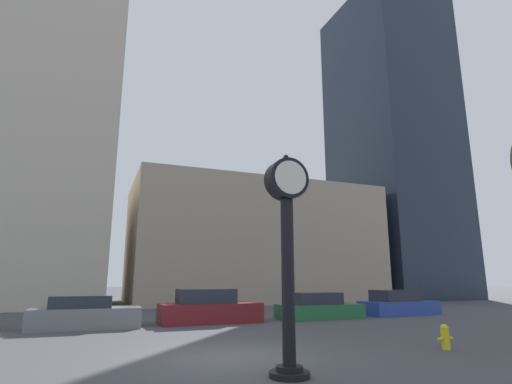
# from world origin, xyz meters

# --- Properties ---
(ground_plane) EXTENTS (200.00, 200.00, 0.00)m
(ground_plane) POSITION_xyz_m (0.00, 0.00, 0.00)
(ground_plane) COLOR #424247
(building_tall_tower) EXTENTS (14.61, 12.00, 30.43)m
(building_tall_tower) POSITION_xyz_m (-9.83, 24.00, 15.21)
(building_tall_tower) COLOR #BCB29E
(building_tall_tower) RESTS_ON ground_plane
(building_storefront_row) EXTENTS (21.32, 12.00, 10.12)m
(building_storefront_row) POSITION_xyz_m (9.83, 24.00, 5.06)
(building_storefront_row) COLOR gray
(building_storefront_row) RESTS_ON ground_plane
(building_glass_modern) EXTENTS (10.01, 12.00, 34.05)m
(building_glass_modern) POSITION_xyz_m (26.80, 24.00, 17.02)
(building_glass_modern) COLOR #1E2838
(building_glass_modern) RESTS_ON ground_plane
(street_clock) EXTENTS (0.92, 0.83, 4.70)m
(street_clock) POSITION_xyz_m (0.50, -2.53, 2.75)
(street_clock) COLOR black
(street_clock) RESTS_ON ground_plane
(car_grey) EXTENTS (4.27, 2.11, 1.29)m
(car_grey) POSITION_xyz_m (-3.55, 7.87, 0.55)
(car_grey) COLOR slate
(car_grey) RESTS_ON ground_plane
(car_maroon) EXTENTS (4.58, 1.84, 1.51)m
(car_maroon) POSITION_xyz_m (1.65, 7.95, 0.63)
(car_maroon) COLOR maroon
(car_maroon) RESTS_ON ground_plane
(car_green) EXTENTS (4.30, 1.82, 1.29)m
(car_green) POSITION_xyz_m (7.26, 7.83, 0.54)
(car_green) COLOR #236038
(car_green) RESTS_ON ground_plane
(car_blue) EXTENTS (4.50, 2.04, 1.35)m
(car_blue) POSITION_xyz_m (12.49, 8.10, 0.56)
(car_blue) COLOR #28429E
(car_blue) RESTS_ON ground_plane
(fire_hydrant_near) EXTENTS (0.54, 0.23, 0.69)m
(fire_hydrant_near) POSITION_xyz_m (6.06, -1.23, 0.35)
(fire_hydrant_near) COLOR yellow
(fire_hydrant_near) RESTS_ON ground_plane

